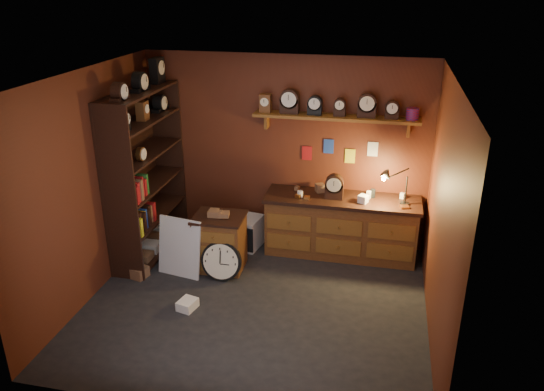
{
  "coord_description": "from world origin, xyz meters",
  "views": [
    {
      "loc": [
        1.34,
        -5.23,
        3.65
      ],
      "look_at": [
        0.12,
        0.35,
        1.28
      ],
      "focal_mm": 35.0,
      "sensor_mm": 36.0,
      "label": 1
    }
  ],
  "objects_px": {
    "workbench": "(341,223)",
    "low_cabinet": "(220,240)",
    "big_round_clock": "(221,261)",
    "shelving_unit": "(143,168)"
  },
  "relations": [
    {
      "from": "big_round_clock",
      "to": "workbench",
      "type": "bearing_deg",
      "value": 35.57
    },
    {
      "from": "workbench",
      "to": "low_cabinet",
      "type": "height_order",
      "value": "workbench"
    },
    {
      "from": "shelving_unit",
      "to": "big_round_clock",
      "type": "height_order",
      "value": "shelving_unit"
    },
    {
      "from": "low_cabinet",
      "to": "big_round_clock",
      "type": "distance_m",
      "value": 0.34
    },
    {
      "from": "shelving_unit",
      "to": "low_cabinet",
      "type": "bearing_deg",
      "value": -12.16
    },
    {
      "from": "big_round_clock",
      "to": "low_cabinet",
      "type": "bearing_deg",
      "value": 109.86
    },
    {
      "from": "workbench",
      "to": "low_cabinet",
      "type": "relative_size",
      "value": 2.51
    },
    {
      "from": "low_cabinet",
      "to": "big_round_clock",
      "type": "xyz_separation_m",
      "value": [
        0.1,
        -0.29,
        -0.15
      ]
    },
    {
      "from": "workbench",
      "to": "low_cabinet",
      "type": "distance_m",
      "value": 1.7
    },
    {
      "from": "workbench",
      "to": "low_cabinet",
      "type": "xyz_separation_m",
      "value": [
        -1.53,
        -0.74,
        -0.06
      ]
    }
  ]
}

